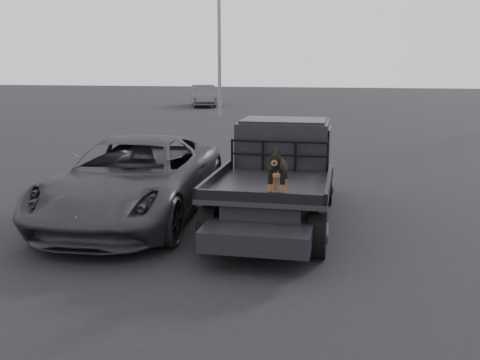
% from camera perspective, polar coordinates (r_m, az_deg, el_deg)
% --- Properties ---
extents(ground, '(120.00, 120.00, 0.00)m').
position_cam_1_polar(ground, '(8.16, 6.63, -8.24)').
color(ground, black).
rests_on(ground, ground).
extents(flatbed_ute, '(2.00, 5.40, 0.92)m').
position_cam_1_polar(flatbed_ute, '(9.77, 3.97, -1.90)').
color(flatbed_ute, black).
rests_on(flatbed_ute, ground).
extents(ute_cab, '(1.72, 1.30, 0.88)m').
position_cam_1_polar(ute_cab, '(10.52, 4.70, 4.11)').
color(ute_cab, black).
rests_on(ute_cab, flatbed_ute).
extents(headache_rack, '(1.80, 0.08, 0.55)m').
position_cam_1_polar(headache_rack, '(9.81, 4.18, 2.55)').
color(headache_rack, black).
rests_on(headache_rack, flatbed_ute).
extents(dog, '(0.32, 0.60, 0.74)m').
position_cam_1_polar(dog, '(7.89, 4.10, 0.86)').
color(dog, black).
rests_on(dog, flatbed_ute).
extents(parked_suv, '(2.73, 5.49, 1.50)m').
position_cam_1_polar(parked_suv, '(10.20, -11.18, 0.16)').
color(parked_suv, '#2F3035').
rests_on(parked_suv, ground).
extents(distant_car_a, '(2.80, 4.59, 1.43)m').
position_cam_1_polar(distant_car_a, '(37.12, -3.91, 8.97)').
color(distant_car_a, '#46454A').
rests_on(distant_car_a, ground).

